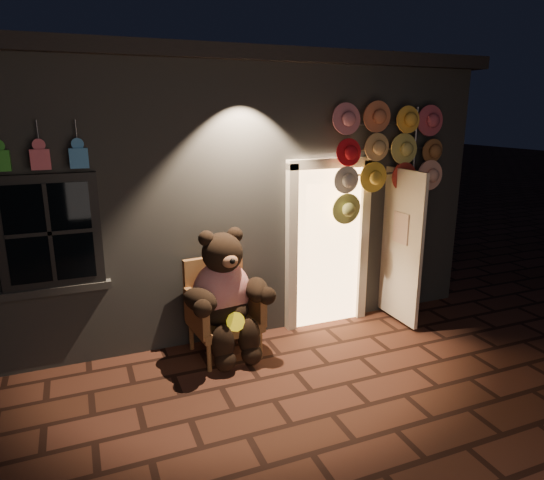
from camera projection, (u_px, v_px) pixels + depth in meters
ground at (274, 400)px, 4.77m from camera, size 60.00×60.00×0.00m
shop_building at (181, 176)px, 7.89m from camera, size 7.30×5.95×3.51m
wicker_armchair at (221, 307)px, 5.63m from camera, size 0.83×0.76×1.11m
teddy_bear at (225, 295)px, 5.46m from camera, size 1.08×0.88×1.49m
hat_rack at (389, 156)px, 6.11m from camera, size 1.60×0.22×2.83m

